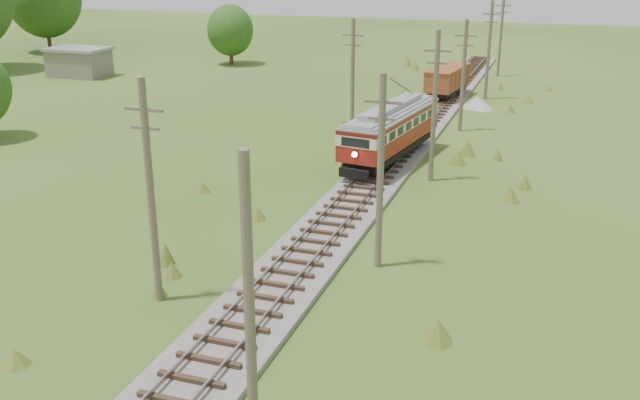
% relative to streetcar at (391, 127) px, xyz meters
% --- Properties ---
extents(railbed_main, '(3.60, 96.00, 0.57)m').
position_rel_streetcar_xyz_m(railbed_main, '(0.00, 0.31, -2.25)').
color(railbed_main, '#605B54').
rests_on(railbed_main, ground).
extents(streetcar, '(4.20, 11.39, 5.15)m').
position_rel_streetcar_xyz_m(streetcar, '(0.00, 0.00, 0.00)').
color(streetcar, black).
rests_on(streetcar, ground).
extents(gondola, '(3.23, 7.48, 2.41)m').
position_rel_streetcar_xyz_m(gondola, '(0.00, 22.08, -0.58)').
color(gondola, black).
rests_on(gondola, ground).
extents(gravel_pile, '(2.81, 2.98, 1.02)m').
position_rel_streetcar_xyz_m(gravel_pile, '(3.29, 19.04, -1.97)').
color(gravel_pile, gray).
rests_on(gravel_pile, ground).
extents(utility_pole_r_1, '(0.30, 0.30, 8.80)m').
position_rel_streetcar_xyz_m(utility_pole_r_1, '(3.10, -28.69, 1.95)').
color(utility_pole_r_1, brown).
rests_on(utility_pole_r_1, ground).
extents(utility_pole_r_2, '(1.60, 0.30, 8.60)m').
position_rel_streetcar_xyz_m(utility_pole_r_2, '(3.30, -15.69, 1.98)').
color(utility_pole_r_2, brown).
rests_on(utility_pole_r_2, ground).
extents(utility_pole_r_3, '(1.60, 0.30, 9.00)m').
position_rel_streetcar_xyz_m(utility_pole_r_3, '(3.20, -2.69, 2.18)').
color(utility_pole_r_3, brown).
rests_on(utility_pole_r_3, ground).
extents(utility_pole_r_4, '(1.60, 0.30, 8.40)m').
position_rel_streetcar_xyz_m(utility_pole_r_4, '(3.00, 10.31, 1.88)').
color(utility_pole_r_4, brown).
rests_on(utility_pole_r_4, ground).
extents(utility_pole_r_5, '(1.60, 0.30, 8.90)m').
position_rel_streetcar_xyz_m(utility_pole_r_5, '(3.40, 23.31, 2.13)').
color(utility_pole_r_5, brown).
rests_on(utility_pole_r_5, ground).
extents(utility_pole_r_6, '(1.60, 0.30, 8.70)m').
position_rel_streetcar_xyz_m(utility_pole_r_6, '(3.20, 36.31, 2.03)').
color(utility_pole_r_6, brown).
rests_on(utility_pole_r_6, ground).
extents(utility_pole_l_a, '(1.60, 0.30, 9.00)m').
position_rel_streetcar_xyz_m(utility_pole_l_a, '(-4.20, -21.69, 2.18)').
color(utility_pole_l_a, brown).
rests_on(utility_pole_l_a, ground).
extents(utility_pole_l_b, '(1.60, 0.30, 8.60)m').
position_rel_streetcar_xyz_m(utility_pole_l_b, '(-4.50, 6.31, 1.98)').
color(utility_pole_l_b, brown).
rests_on(utility_pole_l_b, ground).
extents(tree_mid_a, '(5.46, 5.46, 7.03)m').
position_rel_streetcar_xyz_m(tree_mid_a, '(-28.00, 34.31, 1.57)').
color(tree_mid_a, '#38281C').
rests_on(tree_mid_a, ground).
extents(shed, '(6.40, 4.40, 3.10)m').
position_rel_streetcar_xyz_m(shed, '(-40.00, 21.31, -0.87)').
color(shed, slate).
rests_on(shed, ground).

